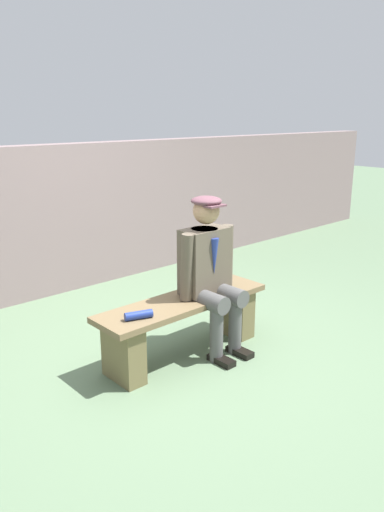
% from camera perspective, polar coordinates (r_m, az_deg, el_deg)
% --- Properties ---
extents(ground_plane, '(30.00, 30.00, 0.00)m').
position_cam_1_polar(ground_plane, '(4.26, -0.92, -11.12)').
color(ground_plane, '#5D7658').
extents(bench, '(1.54, 0.43, 0.49)m').
position_cam_1_polar(bench, '(4.13, -0.94, -7.29)').
color(bench, brown).
rests_on(bench, ground).
extents(seated_man, '(0.57, 0.55, 1.31)m').
position_cam_1_polar(seated_man, '(4.09, 2.03, -1.43)').
color(seated_man, brown).
rests_on(seated_man, ground).
extents(rolled_magazine, '(0.22, 0.13, 0.06)m').
position_cam_1_polar(rolled_magazine, '(3.70, -6.11, -6.72)').
color(rolled_magazine, navy).
rests_on(rolled_magazine, bench).
extents(stadium_wall, '(12.00, 0.24, 1.63)m').
position_cam_1_polar(stadium_wall, '(5.69, -15.42, 4.00)').
color(stadium_wall, gray).
rests_on(stadium_wall, ground).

